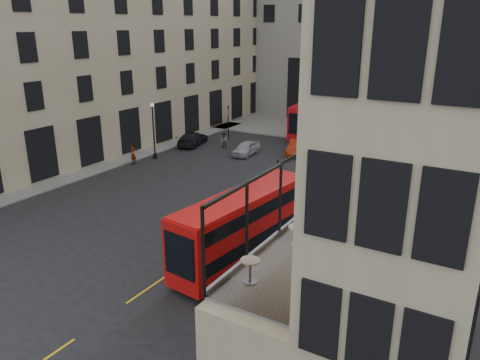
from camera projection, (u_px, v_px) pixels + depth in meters
The scene contains 31 objects.
ground at pixel (181, 301), 21.88m from camera, with size 140.00×140.00×0.00m, color black.
host_building_main at pixel (425, 177), 14.55m from camera, with size 7.26×11.40×15.10m.
host_frontage at pixel (313, 299), 18.00m from camera, with size 3.00×11.00×4.50m, color #C4B493.
cafe_floor at pixel (316, 245), 17.26m from camera, with size 3.00×10.00×0.10m, color slate.
building_left at pixel (87, 33), 47.63m from camera, with size 14.60×50.60×22.00m.
gateway at pixel (376, 47), 60.35m from camera, with size 35.00×10.60×18.00m.
pavement_far at pixel (337, 131), 55.68m from camera, with size 40.00×12.00×0.12m, color slate.
pavement_left at pixel (69, 166), 42.32m from camera, with size 8.00×48.00×0.12m, color slate.
traffic_light_near at pixel (278, 179), 31.35m from camera, with size 0.16×0.20×3.80m.
traffic_light_far at pixel (228, 118), 51.17m from camera, with size 0.16×0.20×3.80m.
street_lamp_a at pixel (154, 134), 44.02m from camera, with size 0.36×0.36×5.33m.
street_lamp_b at pixel (326, 118), 51.68m from camera, with size 0.36×0.36×5.33m.
bus_near at pixel (244, 223), 24.93m from camera, with size 3.26×9.90×3.88m.
bus_far at pixel (311, 117), 53.02m from camera, with size 3.35×10.12×3.96m.
car_a at pixel (246, 148), 45.87m from camera, with size 1.57×3.90×1.33m, color #AAADB2.
car_b at pixel (297, 147), 46.06m from camera, with size 1.53×4.40×1.45m, color maroon.
car_c at pixel (193, 139), 49.47m from camera, with size 1.99×4.90×1.42m, color black.
bicycle at pixel (286, 181), 37.03m from camera, with size 0.54×1.55×0.81m, color gray.
cyclist at pixel (308, 172), 38.07m from camera, with size 0.56×0.37×1.54m, color yellow.
pedestrian_a at pixel (224, 141), 48.19m from camera, with size 0.77×0.60×1.58m, color gray.
pedestrian_b at pixel (325, 133), 50.70m from camera, with size 1.28×0.74×1.98m, color gray.
pedestrian_c at pixel (348, 128), 53.81m from camera, with size 0.98×0.41×1.67m, color gray.
pedestrian_d at pixel (444, 148), 45.02m from camera, with size 0.88×0.57×1.80m, color gray.
pedestrian_e at pixel (133, 154), 42.64m from camera, with size 0.71×0.46×1.94m, color gray.
cafe_table_near at pixel (250, 267), 14.54m from camera, with size 0.62×0.62×0.78m.
cafe_table_mid at pixel (297, 233), 16.92m from camera, with size 0.62×0.62×0.78m.
cafe_table_far at pixel (327, 201), 19.80m from camera, with size 0.67×0.67×0.84m.
cafe_chair_a at pixel (312, 287), 14.00m from camera, with size 0.44×0.44×0.78m.
cafe_chair_b at pixel (328, 246), 16.43m from camera, with size 0.53×0.53×0.96m.
cafe_chair_c at pixel (346, 244), 16.66m from camera, with size 0.42×0.42×0.84m.
cafe_chair_d at pixel (372, 206), 20.05m from camera, with size 0.47×0.47×0.90m.
Camera 1 is at (12.10, -14.82, 12.33)m, focal length 35.00 mm.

